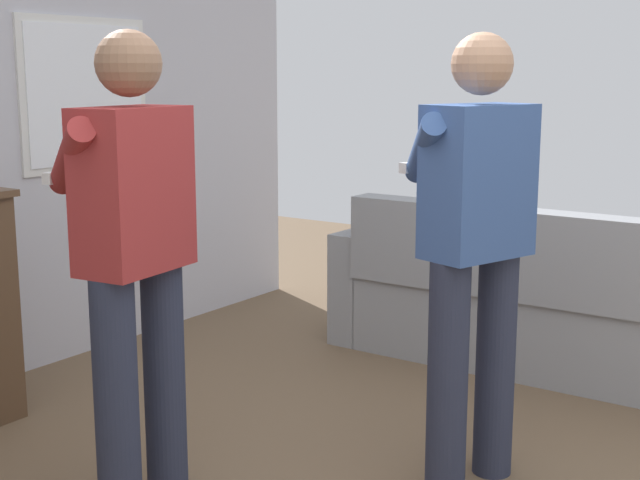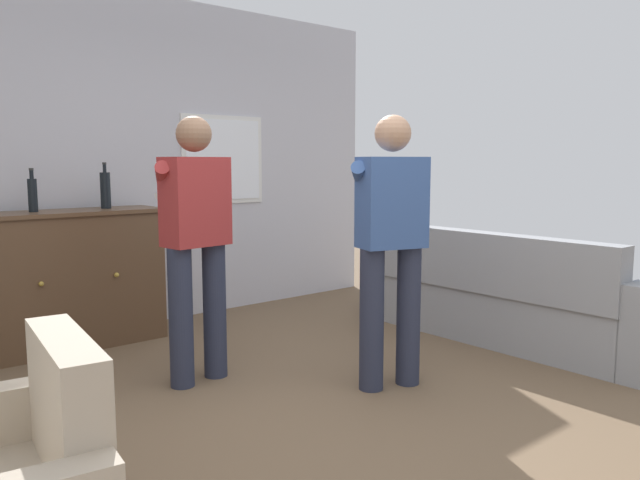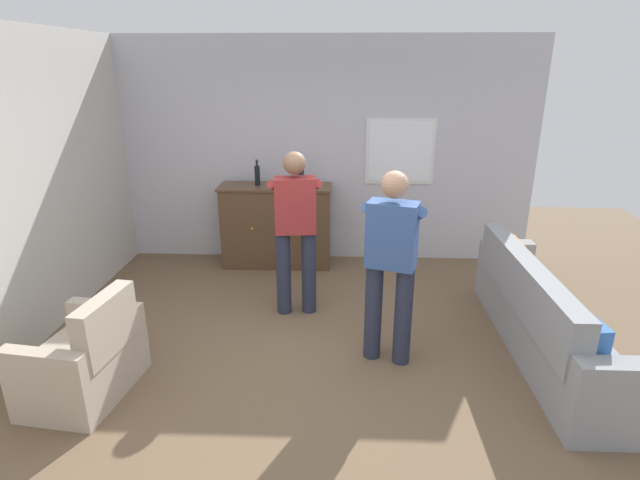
{
  "view_description": "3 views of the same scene",
  "coord_description": "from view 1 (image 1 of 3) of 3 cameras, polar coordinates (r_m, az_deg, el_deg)",
  "views": [
    {
      "loc": [
        -2.35,
        -1.19,
        1.55
      ],
      "look_at": [
        0.1,
        0.5,
        0.98
      ],
      "focal_mm": 50.0,
      "sensor_mm": 36.0,
      "label": 1
    },
    {
      "loc": [
        -2.19,
        -2.45,
        1.4
      ],
      "look_at": [
        0.14,
        0.3,
        0.95
      ],
      "focal_mm": 35.0,
      "sensor_mm": 36.0,
      "label": 2
    },
    {
      "loc": [
        0.17,
        -3.68,
        2.47
      ],
      "look_at": [
        -0.01,
        0.53,
        0.97
      ],
      "focal_mm": 28.0,
      "sensor_mm": 36.0,
      "label": 3
    }
  ],
  "objects": [
    {
      "name": "couch",
      "position": [
        4.71,
        14.76,
        -4.46
      ],
      "size": [
        0.57,
        2.5,
        0.87
      ],
      "color": "gray",
      "rests_on": "ground"
    },
    {
      "name": "person_standing_left",
      "position": [
        3.09,
        -11.87,
        -0.81
      ],
      "size": [
        0.55,
        0.5,
        1.68
      ],
      "color": "#282D42",
      "rests_on": "ground"
    },
    {
      "name": "person_standing_right",
      "position": [
        3.29,
        9.83,
        -0.02
      ],
      "size": [
        0.53,
        0.52,
        1.68
      ],
      "color": "#282D42",
      "rests_on": "ground"
    }
  ]
}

